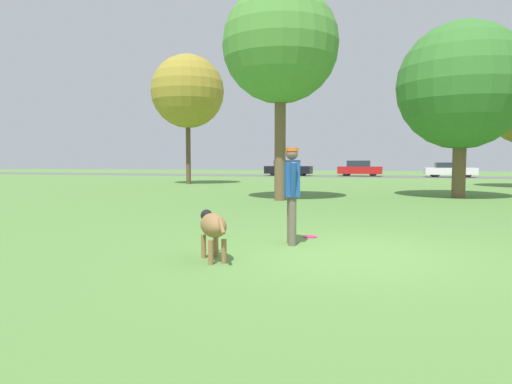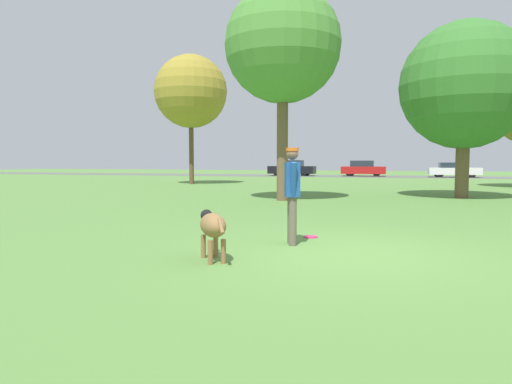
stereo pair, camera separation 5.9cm
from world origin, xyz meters
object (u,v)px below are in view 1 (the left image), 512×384
at_px(parked_car_red, 360,169).
at_px(parked_car_white, 450,170).
at_px(tree_far_left, 188,92).
at_px(parked_car_black, 288,168).
at_px(person, 292,188).
at_px(tree_near_left, 280,45).
at_px(tree_mid_center, 461,86).
at_px(frisbee, 310,237).
at_px(dog, 213,226).

relative_size(parked_car_red, parked_car_white, 0.95).
height_order(tree_far_left, parked_car_black, tree_far_left).
distance_m(person, parked_car_white, 34.73).
height_order(tree_near_left, tree_mid_center, tree_near_left).
bearing_deg(parked_car_black, frisbee, -76.15).
height_order(person, parked_car_white, person).
relative_size(tree_near_left, parked_car_black, 1.69).
distance_m(person, tree_far_left, 20.77).
distance_m(tree_near_left, tree_mid_center, 6.86).
height_order(frisbee, tree_near_left, tree_near_left).
bearing_deg(parked_car_black, parked_car_red, 4.85).
xyz_separation_m(person, tree_far_left, (-9.96, 17.66, 4.52)).
xyz_separation_m(person, parked_car_black, (-7.54, 34.41, -0.22)).
height_order(person, tree_mid_center, tree_mid_center).
bearing_deg(tree_far_left, dog, -64.40).
height_order(tree_far_left, tree_mid_center, tree_far_left).
bearing_deg(parked_car_black, tree_mid_center, -62.83).
bearing_deg(frisbee, parked_car_black, 102.92).
xyz_separation_m(dog, parked_car_red, (-0.26, 36.33, 0.23)).
distance_m(person, frisbee, 1.21).
bearing_deg(parked_car_black, tree_far_left, -97.27).
relative_size(tree_near_left, tree_mid_center, 1.14).
xyz_separation_m(person, parked_car_white, (6.41, 34.13, -0.29)).
distance_m(tree_far_left, parked_car_white, 23.71).
distance_m(tree_far_left, parked_car_black, 17.57).
bearing_deg(person, tree_near_left, 176.33).
relative_size(dog, parked_car_white, 0.22).
bearing_deg(person, dog, -46.47).
distance_m(person, dog, 1.73).
bearing_deg(dog, tree_far_left, -9.70).
bearing_deg(dog, parked_car_red, -34.89).
bearing_deg(parked_car_white, tree_near_left, -109.57).
bearing_deg(tree_near_left, dog, -82.16).
relative_size(tree_near_left, parked_car_white, 1.77).
relative_size(frisbee, parked_car_black, 0.06).
bearing_deg(tree_mid_center, tree_near_left, -154.30).
relative_size(dog, frisbee, 3.53).
distance_m(parked_car_black, parked_car_white, 13.96).
bearing_deg(parked_car_white, parked_car_black, 177.41).
bearing_deg(parked_car_white, tree_mid_center, -97.45).
xyz_separation_m(tree_near_left, parked_car_red, (1.06, 26.77, -4.58)).
bearing_deg(parked_car_red, person, -87.98).
bearing_deg(tree_far_left, frisbee, -59.04).
bearing_deg(tree_mid_center, person, -109.89).
bearing_deg(dog, tree_mid_center, -56.21).
bearing_deg(frisbee, person, -102.53).
height_order(parked_car_black, parked_car_red, parked_car_black).
distance_m(person, tree_mid_center, 12.14).
bearing_deg(tree_mid_center, parked_car_black, 116.24).
bearing_deg(parked_car_red, tree_mid_center, -77.78).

